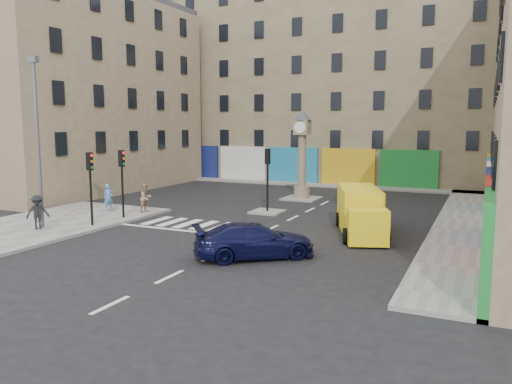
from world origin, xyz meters
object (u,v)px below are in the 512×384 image
Objects in this scene: pedestrian_tan at (146,198)px; traffic_light_left_near at (90,177)px; pedestrian_blue at (108,198)px; traffic_light_left_far at (122,173)px; traffic_light_island at (268,170)px; clock_pillar at (302,149)px; lamp_post at (38,133)px; pedestrian_dark at (38,212)px; yellow_van at (360,212)px; navy_sedan at (254,240)px.

traffic_light_left_near is at bearing -173.02° from pedestrian_tan.
pedestrian_tan reaches higher than pedestrian_blue.
traffic_light_left_far is 1.00× the size of traffic_light_island.
clock_pillar is (6.30, 13.80, 0.93)m from traffic_light_left_near.
clock_pillar reaches higher than pedestrian_tan.
pedestrian_dark is (0.18, -0.43, -3.80)m from lamp_post.
traffic_light_island is 7.28m from yellow_van.
traffic_light_left_near is 1.00× the size of traffic_light_island.
pedestrian_tan is at bearing 88.57° from traffic_light_left_near.
clock_pillar is at bearing -20.20° from pedestrian_blue.
lamp_post is at bearing 51.22° from pedestrian_dark.
traffic_light_island is 0.61× the size of clock_pillar.
lamp_post is at bearing 168.96° from pedestrian_tan.
pedestrian_blue is at bearing 92.84° from lamp_post.
traffic_light_left_far reaches higher than traffic_light_island.
pedestrian_blue is (-14.77, -0.83, -0.12)m from yellow_van.
yellow_van is 3.65× the size of pedestrian_dark.
yellow_van is 3.87× the size of pedestrian_blue.
traffic_light_left_far is at bearing 90.00° from traffic_light_left_near.
yellow_van is at bearing -67.09° from pedestrian_blue.
clock_pillar is 3.83× the size of pedestrian_blue.
traffic_light_left_far is at bearing -139.40° from traffic_light_island.
traffic_light_left_near is 0.61× the size of clock_pillar.
pedestrian_dark is at bearing 52.03° from navy_sedan.
pedestrian_blue is (-2.15, 3.68, -1.68)m from traffic_light_left_near.
navy_sedan is (3.57, -15.45, -2.86)m from clock_pillar.
clock_pillar reaches higher than traffic_light_island.
yellow_van is (12.62, 2.11, -1.55)m from traffic_light_left_far.
navy_sedan is at bearing -1.23° from lamp_post.
yellow_van is (2.75, 6.17, 0.37)m from navy_sedan.
traffic_light_island is 12.52m from lamp_post.
traffic_light_island is at bearing 40.60° from traffic_light_left_far.
lamp_post is at bearing -118.35° from clock_pillar.
traffic_light_island is at bearing 51.07° from traffic_light_left_near.
clock_pillar reaches higher than yellow_van.
traffic_light_left_far is 8.30m from traffic_light_island.
navy_sedan is 13.16m from pedestrian_blue.
traffic_light_left_near is at bearing -114.55° from clock_pillar.
traffic_light_left_near is 2.32× the size of pedestrian_blue.
traffic_light_left_near is 10.19m from navy_sedan.
navy_sedan is 11.60m from pedestrian_dark.
clock_pillar reaches higher than pedestrian_blue.
traffic_light_left_near is at bearing -128.93° from traffic_light_island.
pedestrian_tan reaches higher than navy_sedan.
traffic_light_left_near reaches higher than pedestrian_dark.
pedestrian_tan is (-12.51, -0.23, -0.09)m from yellow_van.
traffic_light_left_near is 13.49m from yellow_van.
pedestrian_blue is at bearing 33.11° from pedestrian_dark.
pedestrian_blue is 0.96× the size of pedestrian_tan.
clock_pillar is at bearing 61.65° from lamp_post.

